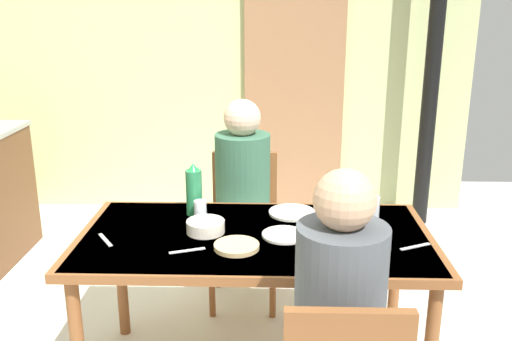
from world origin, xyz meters
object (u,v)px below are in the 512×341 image
object	(u,v)px
water_bottle_green_near	(337,215)
person_near_diner	(340,295)
dining_table	(255,249)
chair_far_diner	(244,218)
water_bottle_green_far	(194,191)
person_far_diner	(243,179)
serving_bowl_center	(206,226)

from	to	relation	value
water_bottle_green_near	person_near_diner	bearing A→B (deg)	-94.64
dining_table	water_bottle_green_near	bearing A→B (deg)	-21.73
dining_table	chair_far_diner	size ratio (longest dim) A/B	1.80
water_bottle_green_near	water_bottle_green_far	world-z (taller)	water_bottle_green_near
person_near_diner	water_bottle_green_far	distance (m)	1.05
chair_far_diner	water_bottle_green_far	bearing A→B (deg)	67.75
chair_far_diner	water_bottle_green_near	xyz separation A→B (m)	(0.43, -0.89, 0.37)
water_bottle_green_far	water_bottle_green_near	bearing A→B (deg)	-30.32
chair_far_diner	person_far_diner	xyz separation A→B (m)	(-0.00, -0.14, 0.28)
dining_table	water_bottle_green_far	size ratio (longest dim) A/B	6.09
person_near_diner	serving_bowl_center	world-z (taller)	person_near_diner
person_near_diner	dining_table	bearing A→B (deg)	115.79
water_bottle_green_far	dining_table	bearing A→B (deg)	-38.51
person_near_diner	person_far_diner	xyz separation A→B (m)	(-0.39, 1.24, 0.00)
water_bottle_green_near	serving_bowl_center	world-z (taller)	water_bottle_green_near
person_far_diner	water_bottle_green_near	xyz separation A→B (m)	(0.43, -0.75, 0.09)
person_far_diner	water_bottle_green_near	distance (m)	0.87
dining_table	water_bottle_green_near	xyz separation A→B (m)	(0.34, -0.13, 0.22)
chair_far_diner	water_bottle_green_far	world-z (taller)	water_bottle_green_far
water_bottle_green_near	serving_bowl_center	bearing A→B (deg)	164.59
serving_bowl_center	water_bottle_green_near	bearing A→B (deg)	-15.41
person_near_diner	water_bottle_green_near	bearing A→B (deg)	85.36
person_near_diner	serving_bowl_center	distance (m)	0.82
water_bottle_green_near	water_bottle_green_far	distance (m)	0.74
dining_table	water_bottle_green_far	xyz separation A→B (m)	(-0.30, 0.24, 0.19)
chair_far_diner	water_bottle_green_near	distance (m)	1.06
chair_far_diner	water_bottle_green_near	size ratio (longest dim) A/B	2.79
person_far_diner	serving_bowl_center	size ratio (longest dim) A/B	4.53
dining_table	water_bottle_green_near	distance (m)	0.42
person_near_diner	water_bottle_green_near	xyz separation A→B (m)	(0.04, 0.48, 0.09)
person_near_diner	serving_bowl_center	bearing A→B (deg)	129.13
water_bottle_green_near	serving_bowl_center	xyz separation A→B (m)	(-0.56, 0.15, -0.12)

